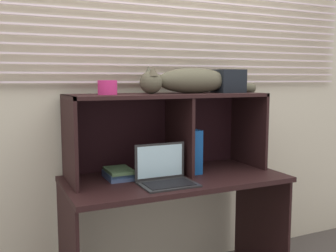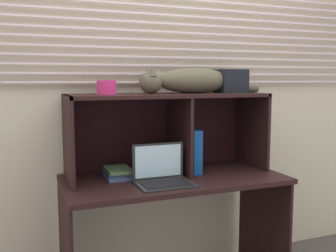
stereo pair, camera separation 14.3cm
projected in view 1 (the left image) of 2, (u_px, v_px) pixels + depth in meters
The scene contains 9 objects.
back_panel_with_blinds at pixel (153, 93), 2.66m from camera, with size 4.40×0.08×2.50m.
desk at pixel (175, 201), 2.41m from camera, with size 1.35×0.65×0.75m.
hutch_shelf_unit at pixel (167, 118), 2.49m from camera, with size 1.26×0.41×0.51m.
cat at pixel (189, 81), 2.48m from camera, with size 0.84×0.18×0.17m.
laptop at pixel (165, 175), 2.23m from camera, with size 0.32×0.24×0.22m.
binder_upright at pixel (189, 150), 2.54m from camera, with size 0.06×0.26×0.28m, color #124A97.
book_stack at pixel (118, 173), 2.35m from camera, with size 0.15×0.22×0.06m.
small_basket at pixel (107, 87), 2.26m from camera, with size 0.11×0.11×0.08m, color #D82E78.
storage_box at pixel (228, 81), 2.60m from camera, with size 0.18×0.17×0.15m, color black.
Camera 1 is at (-1.01, -1.92, 1.35)m, focal length 41.36 mm.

